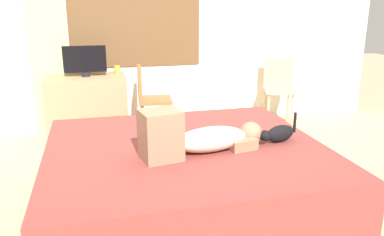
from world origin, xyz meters
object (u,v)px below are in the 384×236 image
(chair_by_desk, at_px, (149,96))
(bed, at_px, (186,178))
(desk, at_px, (87,108))
(cup, at_px, (117,69))
(tv_monitor, at_px, (85,61))
(chair_spare, at_px, (279,86))
(cat, at_px, (278,134))
(person_lying, at_px, (198,137))

(chair_by_desk, bearing_deg, bed, -89.12)
(desk, distance_m, cup, 0.58)
(bed, xyz_separation_m, chair_by_desk, (-0.03, 1.77, 0.24))
(bed, height_order, tv_monitor, tv_monitor)
(tv_monitor, bearing_deg, desk, 180.00)
(tv_monitor, height_order, cup, tv_monitor)
(bed, distance_m, tv_monitor, 2.18)
(chair_by_desk, xyz_separation_m, chair_spare, (1.74, 0.18, 0.00))
(bed, bearing_deg, desk, 110.55)
(cat, bearing_deg, cup, 115.93)
(bed, bearing_deg, tv_monitor, 110.25)
(chair_spare, bearing_deg, tv_monitor, -179.90)
(tv_monitor, bearing_deg, chair_by_desk, -14.60)
(desk, height_order, cup, cup)
(cup, height_order, chair_by_desk, chair_by_desk)
(cup, bearing_deg, person_lying, -79.60)
(person_lying, xyz_separation_m, desk, (-0.79, 2.11, -0.28))
(person_lying, distance_m, chair_spare, 2.69)
(desk, relative_size, tv_monitor, 1.87)
(chair_spare, bearing_deg, person_lying, -128.08)
(person_lying, xyz_separation_m, tv_monitor, (-0.78, 2.11, 0.27))
(person_lying, bearing_deg, tv_monitor, 110.23)
(bed, bearing_deg, cup, 99.65)
(tv_monitor, bearing_deg, chair_spare, 0.10)
(tv_monitor, height_order, chair_by_desk, tv_monitor)
(bed, relative_size, chair_spare, 2.44)
(chair_spare, bearing_deg, cat, -116.12)
(tv_monitor, relative_size, chair_spare, 0.56)
(bed, relative_size, desk, 2.33)
(tv_monitor, distance_m, chair_spare, 2.47)
(bed, relative_size, person_lying, 2.22)
(desk, height_order, tv_monitor, tv_monitor)
(desk, bearing_deg, cat, -54.93)
(cat, relative_size, chair_by_desk, 0.40)
(cat, xyz_separation_m, chair_spare, (1.01, 2.05, -0.09))
(chair_by_desk, bearing_deg, cat, -68.56)
(person_lying, xyz_separation_m, chair_by_desk, (-0.08, 1.93, -0.14))
(bed, height_order, cat, cat)
(tv_monitor, height_order, chair_spare, tv_monitor)
(bed, distance_m, cat, 0.79)
(cat, bearing_deg, tv_monitor, 124.86)
(tv_monitor, bearing_deg, cat, -55.14)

